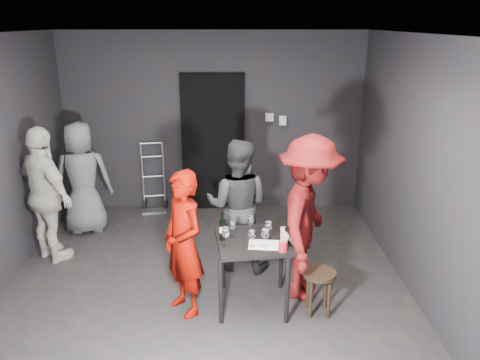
{
  "coord_description": "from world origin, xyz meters",
  "views": [
    {
      "loc": [
        0.35,
        -4.48,
        2.82
      ],
      "look_at": [
        0.39,
        0.25,
        1.2
      ],
      "focal_mm": 35.0,
      "sensor_mm": 36.0,
      "label": 1
    }
  ],
  "objects_px": {
    "woman_black": "(238,202)",
    "bystander_grey": "(82,176)",
    "breadstick_cup": "(283,240)",
    "man_maroon": "(309,205)",
    "bystander_cream": "(45,188)",
    "hand_truck": "(154,198)",
    "tasting_table": "(253,248)",
    "server_red": "(184,244)",
    "wine_bottle": "(223,229)",
    "stool": "(319,280)"
  },
  "relations": [
    {
      "from": "woman_black",
      "to": "breadstick_cup",
      "type": "xyz_separation_m",
      "value": [
        0.42,
        -1.07,
        0.04
      ]
    },
    {
      "from": "server_red",
      "to": "man_maroon",
      "type": "distance_m",
      "value": 1.33
    },
    {
      "from": "man_maroon",
      "to": "bystander_cream",
      "type": "distance_m",
      "value": 3.13
    },
    {
      "from": "tasting_table",
      "to": "wine_bottle",
      "type": "height_order",
      "value": "wine_bottle"
    },
    {
      "from": "stool",
      "to": "bystander_grey",
      "type": "bearing_deg",
      "value": 145.71
    },
    {
      "from": "man_maroon",
      "to": "breadstick_cup",
      "type": "xyz_separation_m",
      "value": [
        -0.31,
        -0.45,
        -0.17
      ]
    },
    {
      "from": "woman_black",
      "to": "bystander_grey",
      "type": "xyz_separation_m",
      "value": [
        -2.12,
        1.03,
        -0.01
      ]
    },
    {
      "from": "tasting_table",
      "to": "bystander_grey",
      "type": "bearing_deg",
      "value": 141.03
    },
    {
      "from": "tasting_table",
      "to": "server_red",
      "type": "relative_size",
      "value": 0.5
    },
    {
      "from": "stool",
      "to": "wine_bottle",
      "type": "distance_m",
      "value": 1.09
    },
    {
      "from": "woman_black",
      "to": "man_maroon",
      "type": "xyz_separation_m",
      "value": [
        0.73,
        -0.62,
        0.21
      ]
    },
    {
      "from": "hand_truck",
      "to": "man_maroon",
      "type": "xyz_separation_m",
      "value": [
        2.02,
        -2.4,
        0.83
      ]
    },
    {
      "from": "hand_truck",
      "to": "man_maroon",
      "type": "distance_m",
      "value": 3.25
    },
    {
      "from": "stool",
      "to": "man_maroon",
      "type": "height_order",
      "value": "man_maroon"
    },
    {
      "from": "hand_truck",
      "to": "wine_bottle",
      "type": "xyz_separation_m",
      "value": [
        1.15,
        -2.59,
        0.66
      ]
    },
    {
      "from": "tasting_table",
      "to": "bystander_cream",
      "type": "relative_size",
      "value": 0.4
    },
    {
      "from": "bystander_grey",
      "to": "stool",
      "type": "bearing_deg",
      "value": 136.75
    },
    {
      "from": "stool",
      "to": "man_maroon",
      "type": "distance_m",
      "value": 0.76
    },
    {
      "from": "bystander_cream",
      "to": "wine_bottle",
      "type": "distance_m",
      "value": 2.38
    },
    {
      "from": "man_maroon",
      "to": "wine_bottle",
      "type": "xyz_separation_m",
      "value": [
        -0.88,
        -0.2,
        -0.18
      ]
    },
    {
      "from": "man_maroon",
      "to": "bystander_cream",
      "type": "relative_size",
      "value": 1.1
    },
    {
      "from": "server_red",
      "to": "tasting_table",
      "type": "bearing_deg",
      "value": 60.01
    },
    {
      "from": "stool",
      "to": "hand_truck",
      "type": "bearing_deg",
      "value": 127.47
    },
    {
      "from": "tasting_table",
      "to": "breadstick_cup",
      "type": "distance_m",
      "value": 0.43
    },
    {
      "from": "hand_truck",
      "to": "bystander_cream",
      "type": "xyz_separation_m",
      "value": [
        -1.0,
        -1.57,
        0.74
      ]
    },
    {
      "from": "woman_black",
      "to": "wine_bottle",
      "type": "xyz_separation_m",
      "value": [
        -0.15,
        -0.82,
        0.04
      ]
    },
    {
      "from": "bystander_grey",
      "to": "wine_bottle",
      "type": "relative_size",
      "value": 5.64
    },
    {
      "from": "stool",
      "to": "bystander_grey",
      "type": "distance_m",
      "value": 3.57
    },
    {
      "from": "hand_truck",
      "to": "server_red",
      "type": "distance_m",
      "value": 2.84
    },
    {
      "from": "hand_truck",
      "to": "man_maroon",
      "type": "height_order",
      "value": "man_maroon"
    },
    {
      "from": "woman_black",
      "to": "wine_bottle",
      "type": "relative_size",
      "value": 5.7
    },
    {
      "from": "hand_truck",
      "to": "man_maroon",
      "type": "bearing_deg",
      "value": -59.17
    },
    {
      "from": "woman_black",
      "to": "hand_truck",
      "type": "bearing_deg",
      "value": -42.11
    },
    {
      "from": "server_red",
      "to": "wine_bottle",
      "type": "height_order",
      "value": "server_red"
    },
    {
      "from": "tasting_table",
      "to": "wine_bottle",
      "type": "bearing_deg",
      "value": -178.65
    },
    {
      "from": "breadstick_cup",
      "to": "man_maroon",
      "type": "bearing_deg",
      "value": 55.86
    },
    {
      "from": "breadstick_cup",
      "to": "bystander_grey",
      "type": "bearing_deg",
      "value": 140.47
    },
    {
      "from": "woman_black",
      "to": "man_maroon",
      "type": "distance_m",
      "value": 0.98
    },
    {
      "from": "bystander_cream",
      "to": "bystander_grey",
      "type": "distance_m",
      "value": 0.85
    },
    {
      "from": "server_red",
      "to": "bystander_grey",
      "type": "height_order",
      "value": "bystander_grey"
    },
    {
      "from": "bystander_cream",
      "to": "bystander_grey",
      "type": "xyz_separation_m",
      "value": [
        0.18,
        0.82,
        -0.12
      ]
    },
    {
      "from": "man_maroon",
      "to": "wine_bottle",
      "type": "height_order",
      "value": "man_maroon"
    },
    {
      "from": "hand_truck",
      "to": "tasting_table",
      "type": "xyz_separation_m",
      "value": [
        1.45,
        -2.59,
        0.45
      ]
    },
    {
      "from": "hand_truck",
      "to": "tasting_table",
      "type": "bearing_deg",
      "value": -70.1
    },
    {
      "from": "server_red",
      "to": "breadstick_cup",
      "type": "xyz_separation_m",
      "value": [
        0.96,
        -0.16,
        0.12
      ]
    },
    {
      "from": "tasting_table",
      "to": "woman_black",
      "type": "height_order",
      "value": "woman_black"
    },
    {
      "from": "woman_black",
      "to": "man_maroon",
      "type": "bearing_deg",
      "value": 151.42
    },
    {
      "from": "server_red",
      "to": "woman_black",
      "type": "height_order",
      "value": "woman_black"
    },
    {
      "from": "server_red",
      "to": "breadstick_cup",
      "type": "bearing_deg",
      "value": 42.4
    },
    {
      "from": "stool",
      "to": "bystander_cream",
      "type": "bearing_deg",
      "value": 159.31
    }
  ]
}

